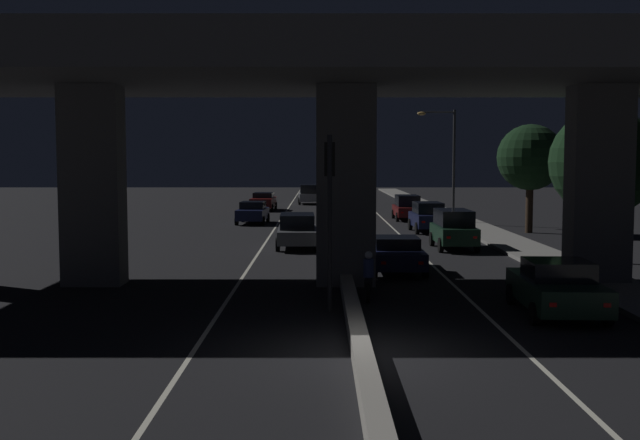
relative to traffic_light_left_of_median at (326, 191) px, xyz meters
The scene contains 20 objects.
ground_plane 6.09m from the traffic_light_left_of_median, 83.19° to the right, with size 200.00×200.00×0.00m, color black.
lane_line_left_inner 30.31m from the traffic_light_left_of_median, 95.88° to the left, with size 0.12×126.00×0.00m, color beige.
lane_line_right_inner 30.46m from the traffic_light_left_of_median, 81.85° to the left, with size 0.12×126.00×0.00m, color beige.
median_divider 30.14m from the traffic_light_left_of_median, 88.85° to the left, with size 0.40×126.00×0.44m, color gray.
sidewalk_right 25.01m from the traffic_light_left_of_median, 67.87° to the left, with size 2.52×126.00×0.16m, color gray.
elevated_overpass 5.74m from the traffic_light_left_of_median, 87.60° to the left, with size 35.04×9.84×9.08m.
traffic_light_left_of_median is the anchor object (origin of this frame).
street_lamp 29.93m from the traffic_light_left_of_median, 74.03° to the left, with size 2.56×0.32×7.55m.
car_dark_green_lead 6.79m from the traffic_light_left_of_median, ahead, with size 2.19×4.38×1.52m.
car_dark_blue_second 8.28m from the traffic_light_left_of_median, 70.34° to the left, with size 2.06×4.59×1.35m.
car_dark_green_third 16.07m from the traffic_light_left_of_median, 67.32° to the left, with size 1.88×4.05×1.88m.
car_dark_blue_fourth 23.99m from the traffic_light_left_of_median, 75.17° to the left, with size 1.99×4.08×1.77m.
car_dark_red_fifth 32.61m from the traffic_light_left_of_median, 79.50° to the left, with size 1.90×4.49×1.77m.
car_grey_lead_oncoming 15.48m from the traffic_light_left_of_median, 95.16° to the left, with size 2.11×4.69×1.64m.
car_dark_blue_second_oncoming 29.50m from the traffic_light_left_of_median, 99.36° to the left, with size 2.09×4.09×1.47m.
car_dark_red_third_oncoming 42.56m from the traffic_light_left_of_median, 96.84° to the left, with size 2.14×4.51×1.50m.
car_silver_fourth_oncoming 51.25m from the traffic_light_left_of_median, 91.53° to the left, with size 2.16×4.00×1.89m.
motorcycle_black_filtering_near 3.50m from the traffic_light_left_of_median, 55.53° to the left, with size 0.34×1.93×1.47m.
roadside_tree_kerbside_near 15.20m from the traffic_light_left_of_median, 41.14° to the left, with size 4.41×4.41×6.37m.
roadside_tree_kerbside_mid 25.64m from the traffic_light_left_of_median, 62.16° to the left, with size 3.84×3.84×6.33m.
Camera 1 is at (-0.87, -15.88, 4.25)m, focal length 42.00 mm.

